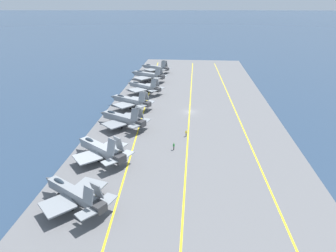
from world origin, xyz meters
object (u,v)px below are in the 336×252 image
Objects in this scene: parked_jet_second at (73,193)px; parked_jet_sixth at (144,87)px; parked_jet_fourth at (122,118)px; parked_jet_fifth at (130,101)px; parked_jet_eighth at (155,67)px; parked_jet_seventh at (148,75)px; crew_green_vest at (174,146)px; parked_jet_third at (100,149)px; crew_yellow_vest at (186,133)px.

parked_jet_sixth reaches higher than parked_jet_second.
parked_jet_fourth is (34.69, -0.22, -0.05)m from parked_jet_second.
parked_jet_eighth is at bearing -1.43° from parked_jet_fifth.
crew_green_vest is (-63.48, -15.84, -1.69)m from parked_jet_seventh.
parked_jet_second is 16.38m from parked_jet_third.
parked_jet_fourth is 9.01× the size of crew_yellow_vest.
parked_jet_seventh reaches higher than crew_yellow_vest.
parked_jet_seventh reaches higher than parked_jet_second.
parked_jet_second is 8.31× the size of crew_green_vest.
crew_yellow_vest is (-37.79, -17.14, -1.47)m from parked_jet_sixth.
parked_jet_seventh is (50.82, 0.64, 0.20)m from parked_jet_fourth.
parked_jet_fourth is 18.55m from crew_yellow_vest.
parked_jet_sixth is 35.37m from parked_jet_eighth.
parked_jet_fourth is at bearing 50.22° from crew_green_vest.
crew_green_vest is at bearing -169.66° from parked_jet_eighth.
parked_jet_seventh is 17.54m from parked_jet_eighth.
parked_jet_sixth reaches higher than parked_jet_eighth.
parked_jet_second is 1.00× the size of parked_jet_third.
parked_jet_second reaches higher than crew_green_vest.
crew_yellow_vest is at bearing -161.64° from parked_jet_seventh.
parked_jet_fifth is 0.94× the size of parked_jet_seventh.
parked_jet_fifth is 8.85× the size of crew_green_vest.
parked_jet_third reaches higher than parked_jet_fourth.
parked_jet_fourth is (18.31, -0.59, 0.03)m from parked_jet_third.
parked_jet_fourth reaches higher than parked_jet_sixth.
parked_jet_seventh is at bearing 0.04° from parked_jet_third.
parked_jet_fifth is (15.64, 0.89, -0.01)m from parked_jet_fourth.
parked_jet_sixth is at bearing -175.72° from parked_jet_seventh.
parked_jet_second is 0.95× the size of parked_jet_sixth.
crew_green_vest is at bearing 161.39° from crew_yellow_vest.
parked_jet_eighth is at bearing -0.36° from parked_jet_second.
parked_jet_fifth is 1.01× the size of parked_jet_sixth.
parked_jet_third is 16.84m from crew_green_vest.
parked_jet_sixth is (51.26, -1.29, -0.02)m from parked_jet_third.
crew_yellow_vest is at bearing -105.18° from parked_jet_fourth.
parked_jet_eighth is 75.21m from crew_yellow_vest.
parked_jet_third is 0.94× the size of parked_jet_fifth.
parked_jet_seventh is (69.13, 0.04, 0.23)m from parked_jet_third.
parked_jet_third reaches higher than parked_jet_eighth.
parked_jet_third is 8.28× the size of crew_green_vest.
parked_jet_fifth is (50.32, 0.67, -0.06)m from parked_jet_second.
parked_jet_fifth is 17.38m from parked_jet_sixth.
crew_green_vest is (5.65, -15.80, -1.46)m from parked_jet_third.
parked_jet_second is at bearing -179.24° from parked_jet_fifth.
parked_jet_second is 0.94× the size of parked_jet_fifth.
crew_green_vest is at bearing -150.37° from parked_jet_fifth.
parked_jet_third is 0.95× the size of parked_jet_sixth.
parked_jet_second is at bearing -178.68° from parked_jet_third.
parked_jet_third is 86.64m from parked_jet_eighth.
parked_jet_third is 0.95× the size of parked_jet_fourth.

